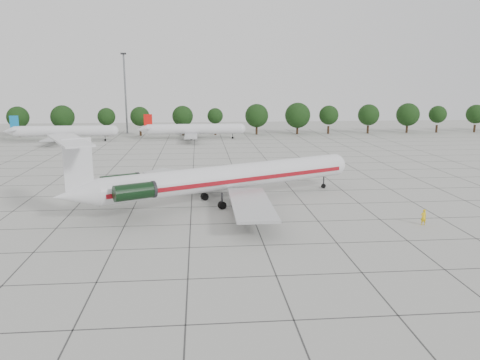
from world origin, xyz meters
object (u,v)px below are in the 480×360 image
at_px(main_airliner, 217,178).
at_px(bg_airliner_b, 64,131).
at_px(bg_airliner_c, 194,129).
at_px(floodlight_mast, 125,89).
at_px(ground_crew, 423,217).

bearing_deg(main_airliner, bg_airliner_b, 94.73).
distance_m(bg_airliner_b, bg_airliner_c, 36.82).
bearing_deg(bg_airliner_b, floodlight_mast, 52.04).
height_order(ground_crew, bg_airliner_b, bg_airliner_b).
height_order(main_airliner, bg_airliner_b, main_airliner).
bearing_deg(ground_crew, bg_airliner_c, -73.41).
height_order(bg_airliner_c, floodlight_mast, floodlight_mast).
bearing_deg(floodlight_mast, bg_airliner_b, -127.96).
bearing_deg(bg_airliner_c, bg_airliner_b, -176.86).
xyz_separation_m(ground_crew, bg_airliner_c, (-28.50, 85.55, 1.92)).
distance_m(main_airliner, bg_airliner_b, 82.15).
distance_m(ground_crew, bg_airliner_b, 106.03).
bearing_deg(floodlight_mast, main_airliner, -74.17).
bearing_deg(floodlight_mast, bg_airliner_c, -37.98).
xyz_separation_m(ground_crew, floodlight_mast, (-50.37, 102.63, 13.29)).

